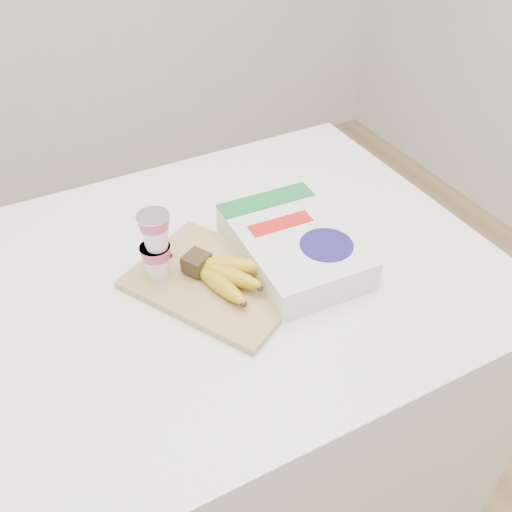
{
  "coord_description": "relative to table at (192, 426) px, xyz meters",
  "views": [
    {
      "loc": [
        -0.25,
        -0.82,
        1.77
      ],
      "look_at": [
        0.16,
        -0.04,
        1.03
      ],
      "focal_mm": 40.0,
      "sensor_mm": 36.0,
      "label": 1
    }
  ],
  "objects": [
    {
      "name": "bananas",
      "position": [
        0.08,
        -0.06,
        0.53
      ],
      "size": [
        0.16,
        0.18,
        0.06
      ],
      "color": "#382816",
      "rests_on": "cutting_board"
    },
    {
      "name": "cereal_box",
      "position": [
        0.25,
        -0.04,
        0.53
      ],
      "size": [
        0.23,
        0.33,
        0.07
      ],
      "rotation": [
        0.0,
        0.0,
        -0.05
      ],
      "color": "white",
      "rests_on": "table"
    },
    {
      "name": "cutting_board",
      "position": [
        0.08,
        -0.04,
        0.5
      ],
      "size": [
        0.37,
        0.4,
        0.02
      ],
      "primitive_type": "cube",
      "rotation": [
        0.0,
        0.0,
        0.52
      ],
      "color": "tan",
      "rests_on": "table"
    },
    {
      "name": "room",
      "position": [
        0.0,
        0.0,
        0.85
      ],
      "size": [
        4.0,
        4.0,
        4.0
      ],
      "color": "tan",
      "rests_on": "ground"
    },
    {
      "name": "table",
      "position": [
        0.0,
        0.0,
        0.0
      ],
      "size": [
        1.32,
        0.88,
        0.99
      ],
      "primitive_type": "cube",
      "color": "white",
      "rests_on": "ground"
    },
    {
      "name": "yogurt_stack",
      "position": [
        -0.02,
        0.02,
        0.59
      ],
      "size": [
        0.07,
        0.07,
        0.15
      ],
      "color": "white",
      "rests_on": "cutting_board"
    }
  ]
}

